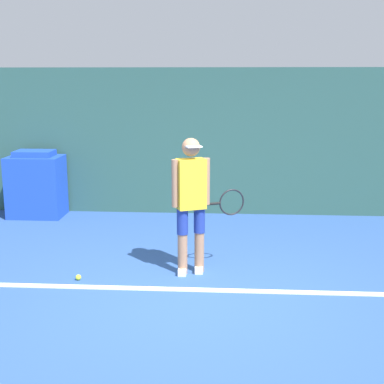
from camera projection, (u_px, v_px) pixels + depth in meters
The scene contains 6 objects.
ground_plane at pixel (194, 299), 5.88m from camera, with size 24.00×24.00×0.00m, color #2D5193.
back_wall at pixel (207, 142), 9.35m from camera, with size 24.00×0.10×2.55m.
court_baseline at pixel (195, 290), 6.12m from camera, with size 21.60×0.10×0.01m.
tennis_player at pixel (192, 199), 6.49m from camera, with size 0.88×0.47×1.68m.
tennis_ball at pixel (78, 277), 6.42m from camera, with size 0.07×0.07×0.07m.
covered_chair at pixel (36, 185), 9.28m from camera, with size 0.92×0.64×1.16m.
Camera 1 is at (0.34, -5.49, 2.39)m, focal length 50.00 mm.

